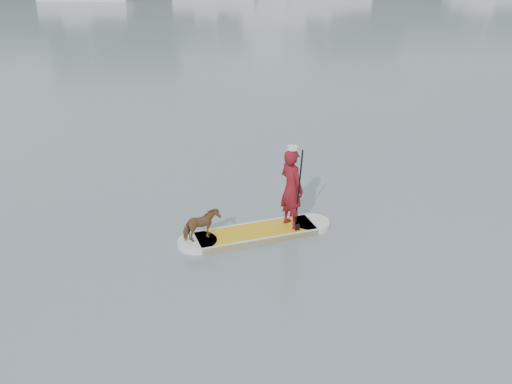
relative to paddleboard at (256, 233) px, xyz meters
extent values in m
plane|color=slate|center=(1.98, 3.02, -0.06)|extent=(140.00, 140.00, 0.00)
cube|color=gold|center=(0.00, 0.00, 0.00)|extent=(2.61, 1.27, 0.12)
cylinder|color=silver|center=(-1.23, -0.24, 0.00)|extent=(0.80, 0.80, 0.12)
cylinder|color=silver|center=(1.23, 0.24, 0.00)|extent=(0.80, 0.80, 0.12)
cube|color=silver|center=(-0.07, 0.36, 0.00)|extent=(2.46, 0.54, 0.12)
cube|color=silver|center=(0.07, -0.36, 0.00)|extent=(2.46, 0.54, 0.12)
imported|color=maroon|center=(0.76, 0.15, 0.91)|extent=(0.66, 0.74, 1.70)
cylinder|color=silver|center=(0.76, 0.15, 1.79)|extent=(0.22, 0.22, 0.07)
imported|color=brown|center=(-1.13, -0.22, 0.38)|extent=(0.82, 0.66, 0.64)
cylinder|color=black|center=(0.85, -0.11, 0.94)|extent=(0.09, 0.30, 1.89)
cube|color=black|center=(0.85, -0.11, 0.04)|extent=(0.10, 0.04, 0.32)
camera|label=1|loc=(-1.43, -10.33, 5.72)|focal=40.00mm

